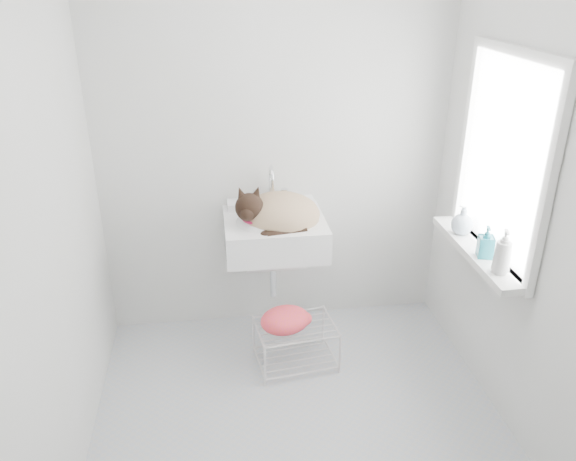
{
  "coord_description": "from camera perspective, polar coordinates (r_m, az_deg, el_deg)",
  "views": [
    {
      "loc": [
        -0.39,
        -2.39,
        2.23
      ],
      "look_at": [
        0.01,
        0.5,
        0.88
      ],
      "focal_mm": 35.4,
      "sensor_mm": 36.0,
      "label": 1
    }
  ],
  "objects": [
    {
      "name": "left_wall",
      "position": [
        2.68,
        -22.75,
        1.36
      ],
      "size": [
        0.02,
        2.0,
        2.5
      ],
      "primitive_type": "cube",
      "color": "silver",
      "rests_on": "ground"
    },
    {
      "name": "bottle_b",
      "position": [
        3.16,
        19.07,
        -2.49
      ],
      "size": [
        0.1,
        0.1,
        0.17
      ],
      "primitive_type": "imported",
      "rotation": [
        0.0,
        0.0,
        6.03
      ],
      "color": "#186C7A",
      "rests_on": "windowsill"
    },
    {
      "name": "floor",
      "position": [
        3.29,
        1.01,
        -17.84
      ],
      "size": [
        2.2,
        2.0,
        0.02
      ],
      "primitive_type": "cube",
      "color": "#ABB1BB",
      "rests_on": "ground"
    },
    {
      "name": "bottle_a",
      "position": [
        3.03,
        20.47,
        -3.98
      ],
      "size": [
        0.09,
        0.09,
        0.2
      ],
      "primitive_type": "imported",
      "rotation": [
        0.0,
        0.0,
        6.0
      ],
      "color": "silver",
      "rests_on": "windowsill"
    },
    {
      "name": "faucet",
      "position": [
        3.55,
        -1.73,
        4.4
      ],
      "size": [
        0.22,
        0.15,
        0.22
      ],
      "primitive_type": null,
      "color": "silver",
      "rests_on": "sink"
    },
    {
      "name": "back_wall",
      "position": [
        3.55,
        -1.34,
        8.81
      ],
      "size": [
        2.2,
        0.02,
        2.5
      ],
      "primitive_type": "cube",
      "color": "silver",
      "rests_on": "ground"
    },
    {
      "name": "window_glass",
      "position": [
        3.1,
        20.97,
        6.72
      ],
      "size": [
        0.01,
        0.8,
        1.0
      ],
      "primitive_type": "cube",
      "color": "white",
      "rests_on": "right_wall"
    },
    {
      "name": "window_frame",
      "position": [
        3.09,
        20.73,
        6.72
      ],
      "size": [
        0.04,
        0.9,
        1.1
      ],
      "primitive_type": "cube",
      "color": "white",
      "rests_on": "right_wall"
    },
    {
      "name": "towel",
      "position": [
        3.42,
        -0.3,
        -9.43
      ],
      "size": [
        0.36,
        0.3,
        0.13
      ],
      "primitive_type": "ellipsoid",
      "rotation": [
        0.0,
        0.0,
        0.34
      ],
      "color": "#FB6900",
      "rests_on": "wire_rack"
    },
    {
      "name": "wire_rack",
      "position": [
        3.54,
        0.78,
        -11.17
      ],
      "size": [
        0.49,
        0.37,
        0.28
      ],
      "primitive_type": "cube",
      "rotation": [
        0.0,
        0.0,
        0.12
      ],
      "color": "silver",
      "rests_on": "floor"
    },
    {
      "name": "cat",
      "position": [
        3.4,
        -1.17,
        1.69
      ],
      "size": [
        0.52,
        0.44,
        0.31
      ],
      "rotation": [
        0.0,
        0.0,
        -0.11
      ],
      "color": "tan",
      "rests_on": "sink"
    },
    {
      "name": "bottle_c",
      "position": [
        3.4,
        16.97,
        -0.25
      ],
      "size": [
        0.18,
        0.18,
        0.16
      ],
      "primitive_type": "imported",
      "rotation": [
        0.0,
        0.0,
        3.77
      ],
      "color": "silver",
      "rests_on": "windowsill"
    },
    {
      "name": "windowsill",
      "position": [
        3.25,
        18.43,
        -1.99
      ],
      "size": [
        0.16,
        0.88,
        0.04
      ],
      "primitive_type": "cube",
      "color": "white",
      "rests_on": "right_wall"
    },
    {
      "name": "sink",
      "position": [
        3.43,
        -1.37,
        1.17
      ],
      "size": [
        0.61,
        0.53,
        0.24
      ],
      "primitive_type": "cube",
      "color": "white",
      "rests_on": "back_wall"
    },
    {
      "name": "right_wall",
      "position": [
        2.98,
        22.67,
        3.66
      ],
      "size": [
        0.02,
        2.0,
        2.5
      ],
      "primitive_type": "cube",
      "color": "silver",
      "rests_on": "ground"
    }
  ]
}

